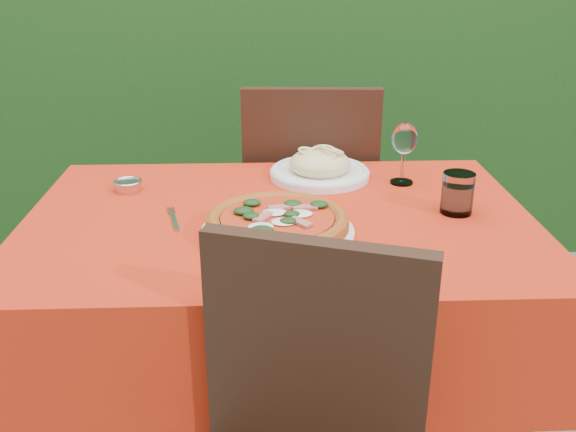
{
  "coord_description": "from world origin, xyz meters",
  "views": [
    {
      "loc": [
        -0.04,
        -1.47,
        1.36
      ],
      "look_at": [
        0.02,
        -0.05,
        0.77
      ],
      "focal_mm": 40.0,
      "sensor_mm": 36.0,
      "label": 1
    }
  ],
  "objects_px": {
    "water_glass": "(457,195)",
    "steel_ramekin": "(128,186)",
    "wine_glass": "(404,141)",
    "fork": "(174,221)",
    "chair_far": "(310,201)",
    "pasta_plate": "(320,168)",
    "pizza_plate": "(277,225)"
  },
  "relations": [
    {
      "from": "pizza_plate",
      "to": "steel_ramekin",
      "type": "bearing_deg",
      "value": 141.16
    },
    {
      "from": "fork",
      "to": "steel_ramekin",
      "type": "distance_m",
      "value": 0.27
    },
    {
      "from": "steel_ramekin",
      "to": "water_glass",
      "type": "bearing_deg",
      "value": -12.73
    },
    {
      "from": "chair_far",
      "to": "steel_ramekin",
      "type": "distance_m",
      "value": 0.7
    },
    {
      "from": "pasta_plate",
      "to": "pizza_plate",
      "type": "bearing_deg",
      "value": -107.81
    },
    {
      "from": "chair_far",
      "to": "fork",
      "type": "bearing_deg",
      "value": 62.16
    },
    {
      "from": "wine_glass",
      "to": "steel_ramekin",
      "type": "relative_size",
      "value": 2.51
    },
    {
      "from": "fork",
      "to": "pizza_plate",
      "type": "bearing_deg",
      "value": -34.97
    },
    {
      "from": "wine_glass",
      "to": "fork",
      "type": "bearing_deg",
      "value": -157.16
    },
    {
      "from": "pizza_plate",
      "to": "steel_ramekin",
      "type": "distance_m",
      "value": 0.52
    },
    {
      "from": "pasta_plate",
      "to": "water_glass",
      "type": "xyz_separation_m",
      "value": [
        0.32,
        -0.28,
        0.02
      ]
    },
    {
      "from": "water_glass",
      "to": "steel_ramekin",
      "type": "relative_size",
      "value": 1.49
    },
    {
      "from": "pasta_plate",
      "to": "steel_ramekin",
      "type": "relative_size",
      "value": 4.1
    },
    {
      "from": "pasta_plate",
      "to": "fork",
      "type": "height_order",
      "value": "pasta_plate"
    },
    {
      "from": "pasta_plate",
      "to": "steel_ramekin",
      "type": "xyz_separation_m",
      "value": [
        -0.53,
        -0.09,
        -0.02
      ]
    },
    {
      "from": "water_glass",
      "to": "pizza_plate",
      "type": "bearing_deg",
      "value": -163.9
    },
    {
      "from": "chair_far",
      "to": "water_glass",
      "type": "distance_m",
      "value": 0.72
    },
    {
      "from": "chair_far",
      "to": "pasta_plate",
      "type": "xyz_separation_m",
      "value": [
        0.0,
        -0.31,
        0.22
      ]
    },
    {
      "from": "water_glass",
      "to": "steel_ramekin",
      "type": "bearing_deg",
      "value": 167.27
    },
    {
      "from": "wine_glass",
      "to": "water_glass",
      "type": "bearing_deg",
      "value": -67.67
    },
    {
      "from": "chair_far",
      "to": "water_glass",
      "type": "xyz_separation_m",
      "value": [
        0.32,
        -0.59,
        0.24
      ]
    },
    {
      "from": "wine_glass",
      "to": "steel_ramekin",
      "type": "xyz_separation_m",
      "value": [
        -0.76,
        -0.03,
        -0.11
      ]
    },
    {
      "from": "chair_far",
      "to": "wine_glass",
      "type": "height_order",
      "value": "chair_far"
    },
    {
      "from": "chair_far",
      "to": "water_glass",
      "type": "bearing_deg",
      "value": 121.94
    },
    {
      "from": "pizza_plate",
      "to": "wine_glass",
      "type": "relative_size",
      "value": 2.13
    },
    {
      "from": "fork",
      "to": "steel_ramekin",
      "type": "relative_size",
      "value": 2.37
    },
    {
      "from": "pasta_plate",
      "to": "wine_glass",
      "type": "height_order",
      "value": "wine_glass"
    },
    {
      "from": "chair_far",
      "to": "steel_ramekin",
      "type": "xyz_separation_m",
      "value": [
        -0.53,
        -0.4,
        0.21
      ]
    },
    {
      "from": "pizza_plate",
      "to": "pasta_plate",
      "type": "relative_size",
      "value": 1.31
    },
    {
      "from": "pasta_plate",
      "to": "steel_ramekin",
      "type": "height_order",
      "value": "pasta_plate"
    },
    {
      "from": "chair_far",
      "to": "pasta_plate",
      "type": "bearing_deg",
      "value": 94.04
    },
    {
      "from": "pizza_plate",
      "to": "wine_glass",
      "type": "xyz_separation_m",
      "value": [
        0.36,
        0.35,
        0.09
      ]
    }
  ]
}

